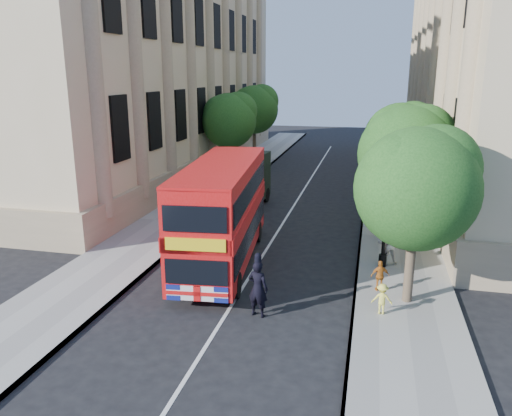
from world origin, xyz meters
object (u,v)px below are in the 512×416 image
Objects in this scene: lamp_post at (386,209)px; double_decker_bus at (222,210)px; box_van at (241,183)px; woman_pedestrian at (388,244)px; police_constable at (258,289)px.

double_decker_bus is (-6.39, -0.87, -0.23)m from lamp_post.
woman_pedestrian is (8.09, -7.30, -0.52)m from box_van.
lamp_post is 0.57× the size of double_decker_bus.
police_constable is (3.94, -12.69, -0.54)m from box_van.
double_decker_bus is at bearing -76.01° from box_van.
double_decker_bus is 8.73m from box_van.
police_constable is (-3.96, -5.00, -1.56)m from lamp_post.
box_van is (-1.52, 8.56, -0.79)m from double_decker_bus.
lamp_post reaches higher than police_constable.
police_constable is at bearing -128.41° from lamp_post.
box_van reaches higher than police_constable.
box_van is 13.30m from police_constable.
lamp_post is 1.60m from woman_pedestrian.
police_constable is at bearing -65.51° from double_decker_bus.
lamp_post is at bearing -40.29° from box_van.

